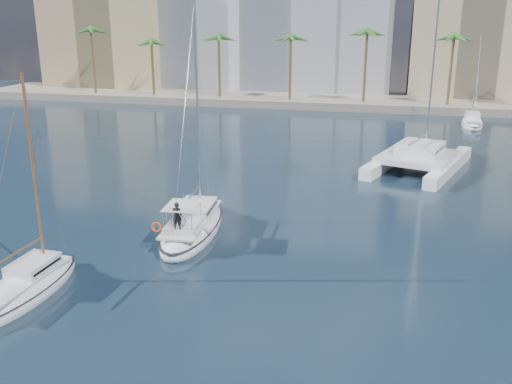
# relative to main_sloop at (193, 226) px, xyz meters

# --- Properties ---
(ground) EXTENTS (160.00, 160.00, 0.00)m
(ground) POSITION_rel_main_sloop_xyz_m (3.03, -2.01, -0.50)
(ground) COLOR black
(ground) RESTS_ON ground
(quay) EXTENTS (120.00, 14.00, 1.20)m
(quay) POSITION_rel_main_sloop_xyz_m (3.03, 58.99, 0.10)
(quay) COLOR gray
(quay) RESTS_ON ground
(building_modern) EXTENTS (42.00, 16.00, 28.00)m
(building_modern) POSITION_rel_main_sloop_xyz_m (-8.97, 70.99, 13.50)
(building_modern) COLOR white
(building_modern) RESTS_ON ground
(building_tan_left) EXTENTS (22.00, 14.00, 22.00)m
(building_tan_left) POSITION_rel_main_sloop_xyz_m (-38.97, 66.99, 10.50)
(building_tan_left) COLOR tan
(building_tan_left) RESTS_ON ground
(building_beige) EXTENTS (20.00, 14.00, 20.00)m
(building_beige) POSITION_rel_main_sloop_xyz_m (25.03, 67.99, 9.50)
(building_beige) COLOR tan
(building_beige) RESTS_ON ground
(palm_left) EXTENTS (3.60, 3.60, 12.30)m
(palm_left) POSITION_rel_main_sloop_xyz_m (-30.97, 54.99, 9.78)
(palm_left) COLOR brown
(palm_left) RESTS_ON ground
(palm_centre) EXTENTS (3.60, 3.60, 12.30)m
(palm_centre) POSITION_rel_main_sloop_xyz_m (3.03, 54.99, 9.78)
(palm_centre) COLOR brown
(palm_centre) RESTS_ON ground
(main_sloop) EXTENTS (4.13, 10.73, 15.61)m
(main_sloop) POSITION_rel_main_sloop_xyz_m (0.00, 0.00, 0.00)
(main_sloop) COLOR white
(main_sloop) RESTS_ON ground
(small_sloop) EXTENTS (2.90, 8.45, 12.02)m
(small_sloop) POSITION_rel_main_sloop_xyz_m (-5.56, -10.33, -0.07)
(small_sloop) COLOR white
(small_sloop) RESTS_ON ground
(catamaran) EXTENTS (10.70, 15.12, 19.75)m
(catamaran) POSITION_rel_main_sloop_xyz_m (15.33, 20.75, 0.68)
(catamaran) COLOR white
(catamaran) RESTS_ON ground
(seagull) EXTENTS (1.07, 0.46, 0.20)m
(seagull) POSITION_rel_main_sloop_xyz_m (1.68, -1.56, 0.47)
(seagull) COLOR silver
(seagull) RESTS_ON ground
(moored_yacht_a) EXTENTS (3.37, 9.52, 11.90)m
(moored_yacht_a) POSITION_rel_main_sloop_xyz_m (23.03, 44.99, -0.50)
(moored_yacht_a) COLOR white
(moored_yacht_a) RESTS_ON ground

